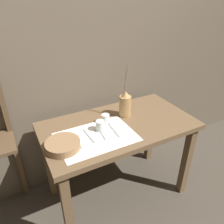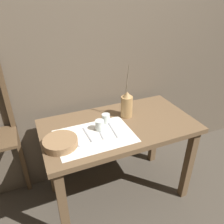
{
  "view_description": "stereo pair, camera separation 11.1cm",
  "coord_description": "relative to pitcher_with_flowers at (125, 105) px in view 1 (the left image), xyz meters",
  "views": [
    {
      "loc": [
        -0.71,
        -1.24,
        1.65
      ],
      "look_at": [
        -0.06,
        0.0,
        0.87
      ],
      "focal_mm": 35.0,
      "sensor_mm": 36.0,
      "label": 1
    },
    {
      "loc": [
        -0.61,
        -1.29,
        1.65
      ],
      "look_at": [
        -0.06,
        0.0,
        0.87
      ],
      "focal_mm": 35.0,
      "sensor_mm": 36.0,
      "label": 2
    }
  ],
  "objects": [
    {
      "name": "stone_wall_back",
      "position": [
        -0.11,
        0.34,
        0.35
      ],
      "size": [
        7.0,
        0.06,
        2.4
      ],
      "color": "brown",
      "rests_on": "ground_plane"
    },
    {
      "name": "fork_outer",
      "position": [
        -0.48,
        -0.15,
        -0.1
      ],
      "size": [
        0.04,
        0.19,
        0.0
      ],
      "color": "#939399",
      "rests_on": "wooden_table"
    },
    {
      "name": "spoon_inner",
      "position": [
        -0.18,
        -0.1,
        -0.09
      ],
      "size": [
        0.03,
        0.2,
        0.02
      ],
      "color": "#939399",
      "rests_on": "wooden_table"
    },
    {
      "name": "knife_center",
      "position": [
        -0.38,
        -0.13,
        -0.1
      ],
      "size": [
        0.02,
        0.19,
        0.0
      ],
      "color": "#939399",
      "rests_on": "wooden_table"
    },
    {
      "name": "glass_tumbler_far",
      "position": [
        -0.19,
        -0.03,
        -0.06
      ],
      "size": [
        0.06,
        0.06,
        0.07
      ],
      "color": "silver",
      "rests_on": "wooden_table"
    },
    {
      "name": "glass_tumbler_near",
      "position": [
        -0.27,
        -0.1,
        -0.06
      ],
      "size": [
        0.07,
        0.07,
        0.08
      ],
      "color": "silver",
      "rests_on": "wooden_table"
    },
    {
      "name": "fork_inner",
      "position": [
        -0.28,
        -0.14,
        -0.1
      ],
      "size": [
        0.03,
        0.19,
        0.0
      ],
      "color": "#939399",
      "rests_on": "wooden_table"
    },
    {
      "name": "linen_cloth",
      "position": [
        -0.33,
        -0.17,
        -0.1
      ],
      "size": [
        0.54,
        0.37,
        0.0
      ],
      "color": "white",
      "rests_on": "wooden_table"
    },
    {
      "name": "wooden_table",
      "position": [
        -0.11,
        -0.09,
        -0.21
      ],
      "size": [
        1.19,
        0.65,
        0.75
      ],
      "color": "brown",
      "rests_on": "ground_plane"
    },
    {
      "name": "wooden_bowl",
      "position": [
        -0.57,
        -0.18,
        -0.07
      ],
      "size": [
        0.23,
        0.23,
        0.05
      ],
      "color": "#8E6B47",
      "rests_on": "wooden_table"
    },
    {
      "name": "ground_plane",
      "position": [
        -0.11,
        -0.09,
        -0.85
      ],
      "size": [
        12.0,
        12.0,
        0.0
      ],
      "primitive_type": "plane",
      "color": "#473F35"
    },
    {
      "name": "pitcher_with_flowers",
      "position": [
        0.0,
        0.0,
        0.0
      ],
      "size": [
        0.09,
        0.09,
        0.44
      ],
      "color": "#A87F4C",
      "rests_on": "wooden_table"
    }
  ]
}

